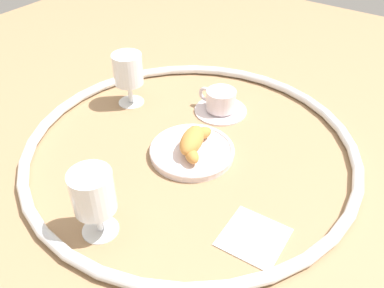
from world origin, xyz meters
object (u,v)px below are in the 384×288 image
object	(u,v)px
croissant_large	(193,141)
coffee_cup_near	(220,103)
folded_napkin	(254,237)
juice_glass_left	(128,71)
juice_glass_right	(91,193)
pastry_plate	(192,151)

from	to	relation	value
croissant_large	coffee_cup_near	xyz separation A→B (m)	(-0.19, -0.05, -0.01)
coffee_cup_near	folded_napkin	distance (m)	0.42
croissant_large	juice_glass_left	size ratio (longest dim) A/B	0.93
croissant_large	coffee_cup_near	world-z (taller)	same
croissant_large	juice_glass_right	world-z (taller)	juice_glass_right
pastry_plate	coffee_cup_near	distance (m)	0.19
pastry_plate	coffee_cup_near	bearing A→B (deg)	-167.30
juice_glass_right	folded_napkin	bearing A→B (deg)	121.22
pastry_plate	juice_glass_left	xyz separation A→B (m)	(-0.08, -0.26, 0.08)
juice_glass_right	croissant_large	bearing A→B (deg)	176.22
croissant_large	coffee_cup_near	distance (m)	0.19
pastry_plate	juice_glass_right	bearing A→B (deg)	-3.17
coffee_cup_near	juice_glass_left	distance (m)	0.25
pastry_plate	juice_glass_right	distance (m)	0.29
coffee_cup_near	folded_napkin	world-z (taller)	coffee_cup_near
pastry_plate	folded_napkin	size ratio (longest dim) A/B	1.75
croissant_large	folded_napkin	bearing A→B (deg)	59.99
croissant_large	juice_glass_right	xyz separation A→B (m)	(0.28, -0.02, 0.06)
juice_glass_right	coffee_cup_near	bearing A→B (deg)	-176.70
juice_glass_left	coffee_cup_near	bearing A→B (deg)	115.11
coffee_cup_near	juice_glass_right	world-z (taller)	juice_glass_right
croissant_large	juice_glass_right	bearing A→B (deg)	-3.78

